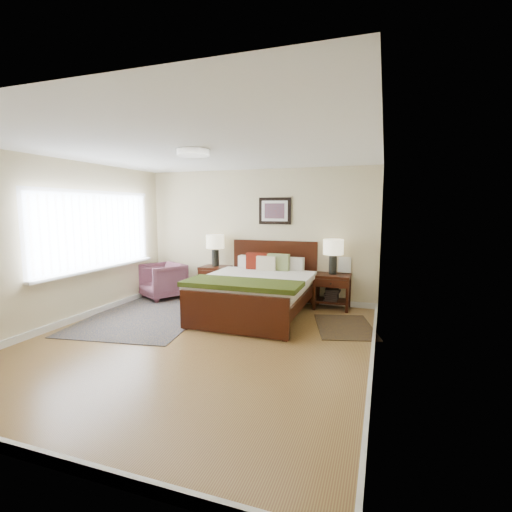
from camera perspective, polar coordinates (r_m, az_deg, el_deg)
name	(u,v)px	position (r m, az deg, el deg)	size (l,w,h in m)	color
floor	(197,342)	(5.13, -9.05, -12.89)	(5.00, 5.00, 0.00)	olive
back_wall	(258,235)	(7.14, 0.25, 3.18)	(4.50, 0.04, 2.50)	beige
front_wall	(13,287)	(2.93, -33.35, -4.05)	(4.50, 0.04, 2.50)	beige
left_wall	(61,243)	(6.24, -27.86, 1.73)	(0.04, 5.00, 2.50)	beige
right_wall	(378,256)	(4.27, 18.28, 0.01)	(0.04, 5.00, 2.50)	beige
ceiling	(193,149)	(4.88, -9.66, 15.88)	(4.50, 5.00, 0.02)	white
window	(97,232)	(6.69, -23.23, 3.39)	(0.11, 2.72, 1.32)	silver
ceil_fixture	(193,152)	(4.87, -9.66, 15.48)	(0.44, 0.44, 0.08)	white
bed	(257,284)	(6.14, 0.18, -4.30)	(1.75, 2.12, 1.14)	#361408
wall_art	(275,211)	(6.98, 2.91, 6.94)	(0.62, 0.05, 0.50)	black
nightstand_left	(215,273)	(7.29, -6.31, -2.57)	(0.54, 0.49, 0.64)	#361408
nightstand_right	(332,288)	(6.69, 11.63, -4.85)	(0.62, 0.47, 0.62)	#361408
lamp_left	(215,244)	(7.24, -6.30, 1.81)	(0.35, 0.35, 0.61)	black
lamp_right	(333,250)	(6.60, 11.79, 0.92)	(0.35, 0.35, 0.61)	black
armchair	(162,281)	(7.56, -14.20, -3.73)	(0.74, 0.76, 0.69)	brown
rug_persian	(147,316)	(6.46, -16.43, -8.80)	(1.76, 2.48, 0.01)	#0B1939
rug_navy	(345,327)	(5.81, 13.48, -10.52)	(0.81, 1.21, 0.01)	black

